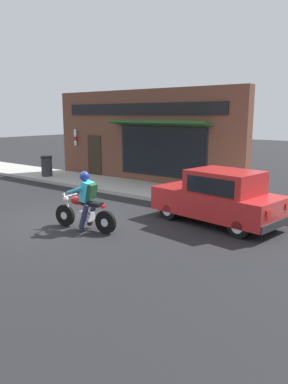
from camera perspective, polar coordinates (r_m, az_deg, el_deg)
The scene contains 6 objects.
ground_plane at distance 11.39m, azimuth -11.78°, elevation -4.33°, with size 80.00×80.00×0.00m, color black.
sidewalk_curb at distance 16.79m, azimuth -5.70°, elevation 1.24°, with size 2.60×22.00×0.14m, color #ADAAA3.
storefront_building at distance 17.16m, azimuth -0.25°, elevation 8.38°, with size 1.25×10.22×4.20m.
motorcycle_with_rider at distance 10.27m, azimuth -9.00°, elevation -2.08°, with size 0.65×2.01×1.62m.
car_hatchback at distance 10.93m, azimuth 11.31°, elevation -0.85°, with size 2.14×3.97×1.57m.
trash_bin at distance 19.00m, azimuth -14.60°, elevation 3.86°, with size 0.56×0.56×0.98m.
Camera 1 is at (-7.03, -8.41, 3.09)m, focal length 35.00 mm.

